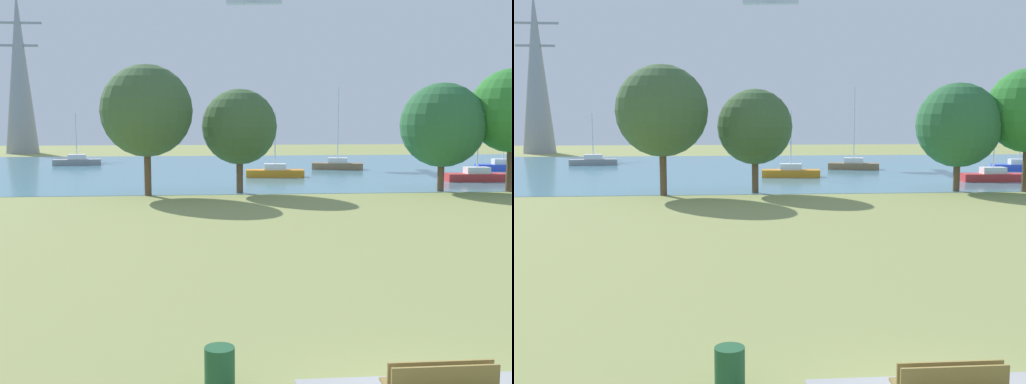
% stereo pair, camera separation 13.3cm
% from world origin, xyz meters
% --- Properties ---
extents(ground_plane, '(160.00, 160.00, 0.00)m').
position_xyz_m(ground_plane, '(0.00, 22.00, 0.00)').
color(ground_plane, '#8C9351').
extents(litter_bin, '(0.56, 0.56, 0.80)m').
position_xyz_m(litter_bin, '(-3.60, 1.52, 0.40)').
color(litter_bin, '#1E512D').
rests_on(litter_bin, ground).
extents(water_surface, '(140.00, 40.00, 0.02)m').
position_xyz_m(water_surface, '(0.00, 50.00, 0.01)').
color(water_surface, teal).
rests_on(water_surface, ground).
extents(sailboat_brown, '(5.02, 2.61, 7.78)m').
position_xyz_m(sailboat_brown, '(9.04, 48.43, 0.47)').
color(sailboat_brown, brown).
rests_on(sailboat_brown, water_surface).
extents(sailboat_red, '(4.87, 1.74, 7.59)m').
position_xyz_m(sailboat_red, '(17.42, 36.65, 0.47)').
color(sailboat_red, red).
rests_on(sailboat_red, water_surface).
extents(sailboat_orange, '(4.91, 1.91, 5.44)m').
position_xyz_m(sailboat_orange, '(2.18, 41.43, 0.45)').
color(sailboat_orange, orange).
rests_on(sailboat_orange, water_surface).
extents(sailboat_blue, '(4.98, 2.26, 5.52)m').
position_xyz_m(sailboat_blue, '(23.99, 45.49, 0.45)').
color(sailboat_blue, blue).
rests_on(sailboat_blue, water_surface).
extents(sailboat_gray, '(4.95, 2.10, 5.34)m').
position_xyz_m(sailboat_gray, '(-16.83, 55.97, 0.45)').
color(sailboat_gray, gray).
rests_on(sailboat_gray, water_surface).
extents(tree_west_near, '(5.81, 5.81, 8.28)m').
position_xyz_m(tree_west_near, '(-7.32, 30.12, 5.36)').
color(tree_west_near, brown).
rests_on(tree_west_near, ground).
extents(tree_east_near, '(4.92, 4.92, 6.81)m').
position_xyz_m(tree_east_near, '(-1.41, 30.94, 4.34)').
color(tree_east_near, brown).
rests_on(tree_east_near, ground).
extents(tree_mid_shore, '(5.62, 5.62, 7.26)m').
position_xyz_m(tree_mid_shore, '(12.13, 30.66, 4.44)').
color(tree_mid_shore, brown).
rests_on(tree_mid_shore, ground).
extents(electricity_pylon, '(6.40, 4.40, 22.01)m').
position_xyz_m(electricity_pylon, '(-28.51, 78.26, 11.02)').
color(electricity_pylon, gray).
rests_on(electricity_pylon, ground).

